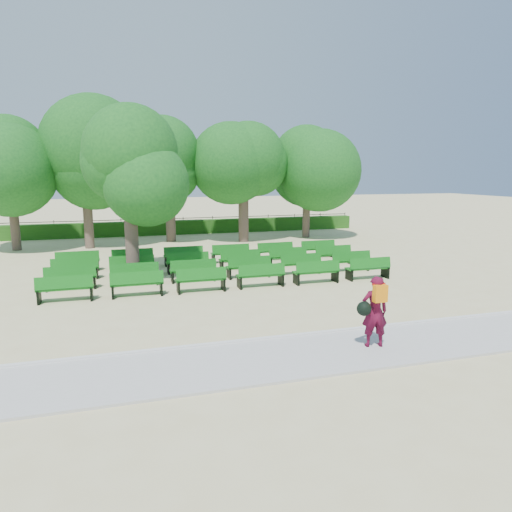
# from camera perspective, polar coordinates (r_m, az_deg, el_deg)

# --- Properties ---
(ground) EXTENTS (120.00, 120.00, 0.00)m
(ground) POSITION_cam_1_polar(r_m,az_deg,el_deg) (16.94, -5.92, -3.34)
(ground) COLOR #CBBE87
(paving) EXTENTS (30.00, 2.20, 0.06)m
(paving) POSITION_cam_1_polar(r_m,az_deg,el_deg) (10.10, 2.11, -12.79)
(paving) COLOR #B3B2AE
(paving) RESTS_ON ground
(curb) EXTENTS (30.00, 0.12, 0.10)m
(curb) POSITION_cam_1_polar(r_m,az_deg,el_deg) (11.10, 0.18, -10.47)
(curb) COLOR silver
(curb) RESTS_ON ground
(hedge) EXTENTS (26.00, 0.70, 0.90)m
(hedge) POSITION_cam_1_polar(r_m,az_deg,el_deg) (30.54, -10.83, 3.51)
(hedge) COLOR #235716
(hedge) RESTS_ON ground
(fence) EXTENTS (26.00, 0.10, 1.02)m
(fence) POSITION_cam_1_polar(r_m,az_deg,el_deg) (30.99, -10.88, 2.77)
(fence) COLOR black
(fence) RESTS_ON ground
(tree_line) EXTENTS (21.80, 6.80, 7.04)m
(tree_line) POSITION_cam_1_polar(r_m,az_deg,el_deg) (26.66, -9.92, 1.59)
(tree_line) COLOR #1A5D1C
(tree_line) RESTS_ON ground
(bench_array) EXTENTS (1.72, 0.64, 1.07)m
(bench_array) POSITION_cam_1_polar(r_m,az_deg,el_deg) (18.18, -4.86, -2.09)
(bench_array) COLOR #126716
(bench_array) RESTS_ON ground
(tree_among) EXTENTS (4.09, 4.09, 5.85)m
(tree_among) POSITION_cam_1_polar(r_m,az_deg,el_deg) (17.31, -15.65, 9.94)
(tree_among) COLOR brown
(tree_among) RESTS_ON ground
(person) EXTENTS (0.81, 0.51, 1.65)m
(person) POSITION_cam_1_polar(r_m,az_deg,el_deg) (10.77, 14.54, -6.62)
(person) COLOR #4F0B23
(person) RESTS_ON ground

